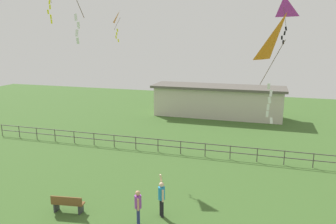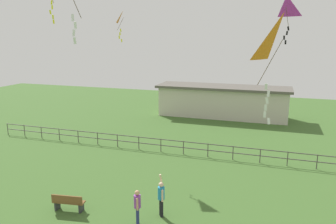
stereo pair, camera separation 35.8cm
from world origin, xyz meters
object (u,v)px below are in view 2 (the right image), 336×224
park_bench (68,202)px  person_1 (161,196)px  person_6 (137,205)px  kite_2 (281,44)px  kite_4 (286,9)px  kite_1 (123,19)px

park_bench → person_1: person_1 is taller
person_1 → person_6: size_ratio=1.21×
person_6 → park_bench: bearing=179.8°
person_1 → kite_2: kite_2 is taller
kite_2 → kite_4: size_ratio=1.49×
kite_2 → kite_4: 7.12m
kite_4 → person_6: bearing=-135.1°
park_bench → kite_1: (-0.93, 8.32, 8.68)m
park_bench → person_6: bearing=-0.2°
park_bench → kite_1: size_ratio=0.78×
park_bench → person_1: bearing=12.8°
person_6 → kite_4: (5.49, 5.47, 8.35)m
kite_1 → kite_4: (9.93, -2.86, 0.13)m
person_6 → kite_2: bearing=-15.5°
person_6 → kite_2: size_ratio=0.48×
park_bench → kite_2: bearing=-9.6°
person_1 → person_6: bearing=-127.0°
park_bench → person_1: (4.25, 0.97, 0.51)m
kite_2 → person_1: bearing=151.9°
kite_2 → kite_4: (0.14, 6.95, 1.53)m
park_bench → kite_4: 13.73m
person_1 → kite_2: 8.55m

